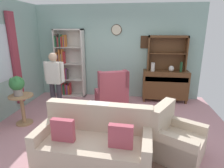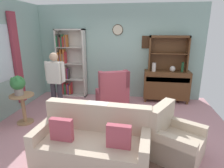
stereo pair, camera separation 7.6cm
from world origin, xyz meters
The scene contains 15 objects.
ground_plane centered at (0.00, 0.00, -0.01)m, with size 5.40×4.60×0.02m, color #C68C93.
wall_back centered at (0.00, 2.13, 1.40)m, with size 5.00×0.09×2.80m.
area_rug centered at (0.20, -0.30, 0.00)m, with size 2.62×1.70×0.01m, color brown.
bookshelf centered at (-1.55, 1.94, 1.01)m, with size 0.90×0.30×2.10m.
sideboard centered at (1.46, 1.86, 0.51)m, with size 1.30×0.45×0.92m.
sideboard_hutch centered at (1.46, 1.97, 1.56)m, with size 1.10×0.26×1.00m.
vase_tall centered at (1.07, 1.78, 1.04)m, with size 0.11×0.11×0.25m, color beige.
vase_round centered at (1.59, 1.79, 1.01)m, with size 0.15×0.15×0.17m, color beige.
bottle_wine centered at (1.85, 1.77, 1.06)m, with size 0.07×0.07×0.29m, color #194223.
couch_floral centered at (-0.01, -1.07, 0.31)m, with size 1.85×0.96×0.90m.
armchair_floral centered at (1.30, -0.77, 0.29)m, with size 1.04×1.03×0.88m.
wingback_chair centered at (-0.04, 1.17, 0.38)m, with size 1.03×1.04×1.05m.
plant_stand centered at (-1.90, -0.06, 0.42)m, with size 0.52×0.52×0.69m.
potted_plant_large centered at (-1.94, -0.08, 0.94)m, with size 0.31×0.31×0.43m.
person_reading centered at (-1.35, 0.53, 0.91)m, with size 0.52×0.23×1.56m.
Camera 1 is at (0.63, -3.68, 2.10)m, focal length 30.28 mm.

